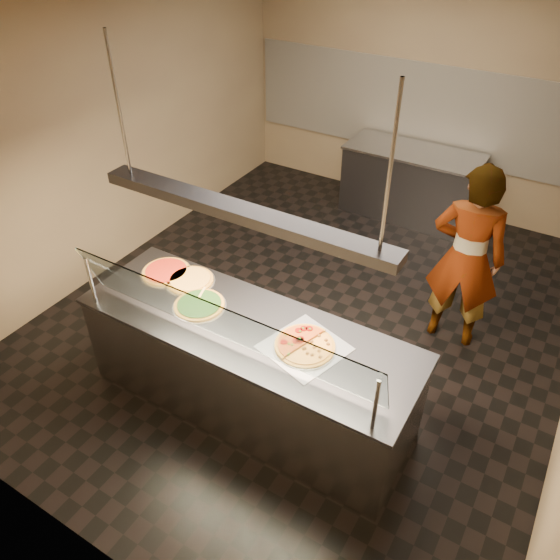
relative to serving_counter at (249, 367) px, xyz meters
The scene contains 20 objects.
ground 1.45m from the serving_counter, 94.86° to the left, with size 5.00×6.00×0.02m, color black.
ceiling 2.89m from the serving_counter, 94.86° to the left, with size 5.00×6.00×0.02m, color silver.
wall_back 4.50m from the serving_counter, 91.52° to the left, with size 5.00×0.02×3.00m, color #9B8764.
wall_front 1.95m from the serving_counter, 94.04° to the right, with size 5.00×0.02×3.00m, color #9B8764.
wall_left 3.14m from the serving_counter, 152.52° to the left, with size 0.02×6.00×3.00m, color #9B8764.
tile_band 4.43m from the serving_counter, 91.53° to the left, with size 4.90×0.02×1.20m, color silver.
serving_counter is the anchor object (origin of this frame).
sneeze_guard 0.83m from the serving_counter, 90.00° to the right, with size 2.58×0.18×0.54m.
perforated_tray 0.70m from the serving_counter, ahead, with size 0.67×0.67×0.01m.
half_pizza_pepperoni 0.64m from the serving_counter, ahead, with size 0.34×0.49×0.05m.
half_pizza_sausage 0.79m from the serving_counter, ahead, with size 0.34×0.49×0.04m.
pizza_spinach 0.67m from the serving_counter, behind, with size 0.44×0.44×0.03m.
pizza_cheese 0.92m from the serving_counter, 162.97° to the left, with size 0.43×0.43×0.03m.
pizza_tomato 1.14m from the serving_counter, 167.70° to the left, with size 0.45×0.45×0.03m.
pizza_spatula 0.70m from the serving_counter, 169.37° to the left, with size 0.23×0.22×0.02m.
prep_table 3.92m from the serving_counter, 90.59° to the left, with size 1.74×0.74×0.93m.
worker 2.24m from the serving_counter, 56.10° to the left, with size 0.69×0.45×1.88m, color #26242E.
heat_lamp_housing 1.48m from the serving_counter, ahead, with size 2.30×0.18×0.08m, color #414147.
lamp_rod_left 2.26m from the serving_counter, behind, with size 0.02×0.02×1.01m, color #B7B7BC.
lamp_rod_right 2.26m from the serving_counter, ahead, with size 0.02×0.02×1.01m, color #B7B7BC.
Camera 1 is at (2.01, -3.99, 3.79)m, focal length 35.00 mm.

